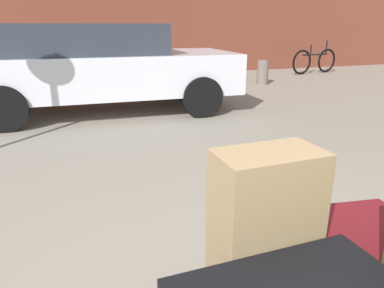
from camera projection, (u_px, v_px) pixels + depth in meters
The scene contains 6 objects.
suitcase_maroon_rear_left at pixel (354, 258), 1.47m from camera, with size 0.52×0.44×0.27m, color maroon.
suitcase_tan_rear_right at pixel (264, 236), 1.28m from camera, with size 0.37×0.21×0.65m, color #9E7F56.
parked_car at pixel (100, 66), 5.82m from camera, with size 4.37×2.07×1.42m.
bicycle_leaning at pixel (315, 61), 10.71m from camera, with size 1.75×0.34×0.96m.
bollard_kerb_near at pixel (217, 75), 8.34m from camera, with size 0.28×0.28×0.59m, color #72665B.
bollard_kerb_mid at pixel (263, 72), 8.72m from camera, with size 0.28×0.28×0.59m, color #72665B.
Camera 1 is at (-0.69, -0.77, 1.39)m, focal length 33.11 mm.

